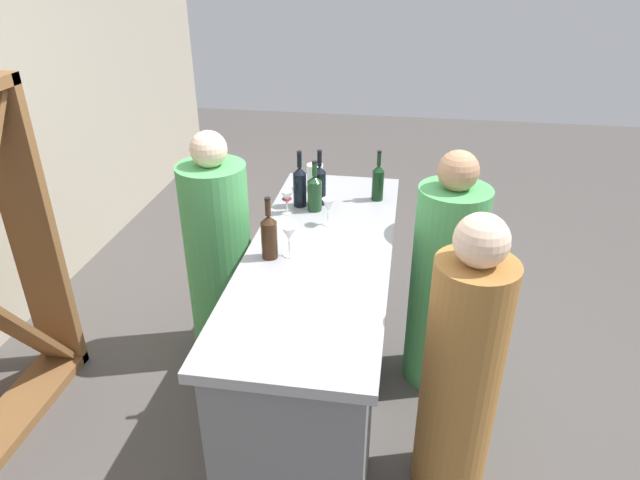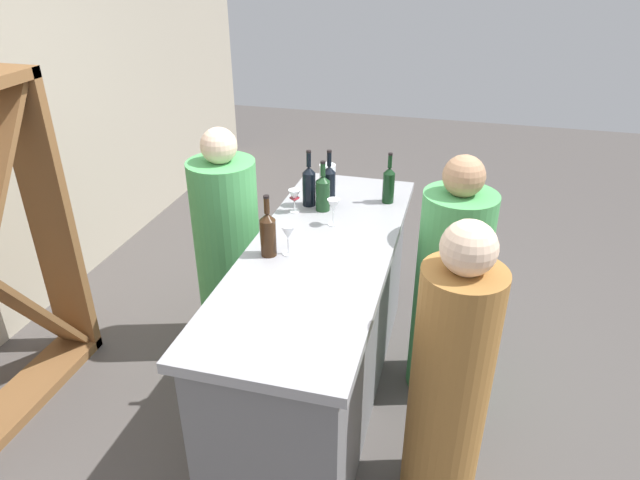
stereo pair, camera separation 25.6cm
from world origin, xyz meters
name	(u,v)px [view 2 (the right image)]	position (x,y,z in m)	size (l,w,h in m)	color
ground_plane	(320,392)	(0.00, 0.00, 0.00)	(12.00, 12.00, 0.00)	#4C4744
bar_counter	(320,325)	(0.00, 0.00, 0.49)	(2.04, 0.73, 0.97)	slate
wine_bottle_leftmost_amber_brown	(268,233)	(-0.13, 0.23, 1.10)	(0.08, 0.08, 0.32)	#331E0F
wine_bottle_second_left_olive_green	(323,192)	(0.46, 0.10, 1.09)	(0.08, 0.08, 0.30)	#193D1E
wine_bottle_center_near_black	(309,185)	(0.51, 0.20, 1.10)	(0.08, 0.08, 0.34)	black
wine_bottle_second_right_near_black	(329,184)	(0.55, 0.09, 1.10)	(0.08, 0.08, 0.34)	black
wine_bottle_rightmost_dark_green	(389,184)	(0.67, -0.25, 1.09)	(0.07, 0.07, 0.31)	black
wine_glass_near_left	(333,206)	(0.29, 0.00, 1.08)	(0.07, 0.07, 0.15)	white
wine_glass_near_center	(288,233)	(-0.09, 0.14, 1.09)	(0.08, 0.08, 0.16)	white
wine_glass_near_right	(294,197)	(0.39, 0.26, 1.07)	(0.07, 0.07, 0.14)	white
water_pitcher	(327,177)	(0.77, 0.16, 1.05)	(0.10, 0.10, 0.16)	silver
person_left_guest	(449,290)	(0.28, -0.67, 0.65)	(0.44, 0.44, 1.44)	#4CA559
person_center_guest	(450,383)	(-0.50, -0.72, 0.67)	(0.44, 0.44, 1.45)	#9E6B33
person_server_behind	(228,254)	(0.34, 0.68, 0.66)	(0.51, 0.51, 1.46)	#4CA559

